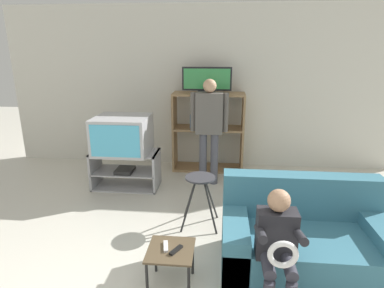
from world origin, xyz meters
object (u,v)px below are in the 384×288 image
(folding_stool, at_px, (200,186))
(remote_control_black, at_px, (176,250))
(tv_stand, at_px, (126,170))
(television_flat, at_px, (207,81))
(remote_control_white, at_px, (166,246))
(media_shelf, at_px, (208,131))
(person_standing_adult, at_px, (209,123))
(television_main, at_px, (123,135))
(snack_table, at_px, (171,254))
(person_seated_child, at_px, (278,243))
(couch, at_px, (304,241))

(folding_stool, distance_m, remote_control_black, 1.03)
(tv_stand, relative_size, television_flat, 1.23)
(tv_stand, height_order, remote_control_white, tv_stand)
(tv_stand, relative_size, media_shelf, 0.74)
(person_standing_adult, bearing_deg, folding_stool, -91.96)
(television_flat, bearing_deg, television_main, -143.30)
(snack_table, bearing_deg, person_seated_child, -9.08)
(person_standing_adult, bearing_deg, person_seated_child, -75.15)
(tv_stand, distance_m, media_shelf, 1.46)
(television_main, bearing_deg, couch, -36.59)
(remote_control_black, bearing_deg, tv_stand, 147.17)
(television_flat, distance_m, couch, 2.86)
(remote_control_black, distance_m, person_seated_child, 0.81)
(media_shelf, height_order, folding_stool, media_shelf)
(snack_table, bearing_deg, folding_stool, 80.36)
(tv_stand, xyz_separation_m, person_seated_child, (1.79, -2.07, 0.29))
(tv_stand, xyz_separation_m, folding_stool, (1.13, -0.94, 0.21))
(couch, bearing_deg, television_main, 143.41)
(snack_table, distance_m, remote_control_white, 0.08)
(media_shelf, bearing_deg, tv_stand, -143.66)
(person_seated_child, bearing_deg, television_main, 131.14)
(folding_stool, bearing_deg, person_standing_adult, 88.04)
(folding_stool, distance_m, remote_control_white, 1.01)
(television_flat, bearing_deg, couch, -67.27)
(folding_stool, height_order, remote_control_white, folding_stool)
(snack_table, relative_size, person_standing_adult, 0.25)
(tv_stand, relative_size, television_main, 1.27)
(couch, bearing_deg, television_flat, 112.73)
(media_shelf, distance_m, person_standing_adult, 0.66)
(television_main, relative_size, folding_stool, 1.24)
(television_main, distance_m, person_seated_child, 2.74)
(television_main, xyz_separation_m, person_standing_adult, (1.18, 0.26, 0.14))
(tv_stand, distance_m, remote_control_black, 2.21)
(television_main, height_order, snack_table, television_main)
(tv_stand, xyz_separation_m, snack_table, (0.96, -1.94, 0.04))
(folding_stool, bearing_deg, person_seated_child, -59.96)
(snack_table, relative_size, remote_control_black, 2.64)
(television_flat, relative_size, person_seated_child, 0.80)
(remote_control_black, bearing_deg, couch, 48.56)
(television_flat, xyz_separation_m, person_seated_child, (0.68, -2.89, -0.89))
(tv_stand, relative_size, remote_control_white, 6.48)
(remote_control_white, distance_m, person_seated_child, 0.90)
(remote_control_white, relative_size, person_standing_adult, 0.09)
(snack_table, distance_m, remote_control_black, 0.08)
(remote_control_white, bearing_deg, television_flat, 75.20)
(media_shelf, bearing_deg, person_seated_child, -77.34)
(television_main, distance_m, folding_stool, 1.50)
(television_main, bearing_deg, tv_stand, 49.94)
(remote_control_black, xyz_separation_m, person_standing_adult, (0.16, 2.20, 0.56))
(television_main, bearing_deg, folding_stool, -39.03)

